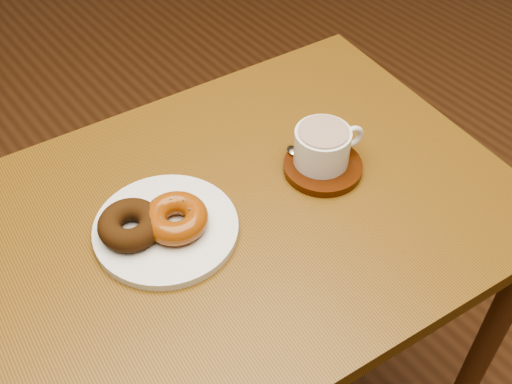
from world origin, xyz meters
TOP-DOWN VIEW (x-y plane):
  - cafe_table at (0.10, -0.07)m, footprint 0.95×0.75m
  - donut_plate at (-0.03, -0.04)m, footprint 0.31×0.31m
  - donut_cinnamon at (-0.08, -0.02)m, footprint 0.12×0.12m
  - donut_caramel at (-0.02, -0.05)m, footprint 0.14×0.14m
  - saucer at (0.26, -0.09)m, footprint 0.18×0.18m
  - coffee_cup at (0.26, -0.08)m, footprint 0.13×0.10m
  - teaspoon at (0.24, -0.04)m, footprint 0.04×0.10m

SIDE VIEW (x-z plane):
  - cafe_table at x=0.10m, z-range 0.28..1.11m
  - donut_plate at x=-0.03m, z-range 0.83..0.84m
  - saucer at x=0.26m, z-range 0.83..0.84m
  - teaspoon at x=0.24m, z-range 0.84..0.85m
  - donut_cinnamon at x=-0.08m, z-range 0.84..0.88m
  - donut_caramel at x=-0.02m, z-range 0.84..0.88m
  - coffee_cup at x=0.26m, z-range 0.84..0.91m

